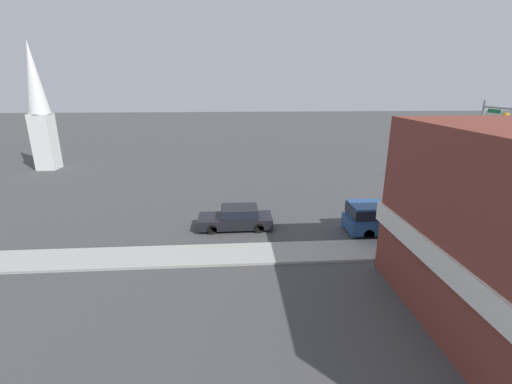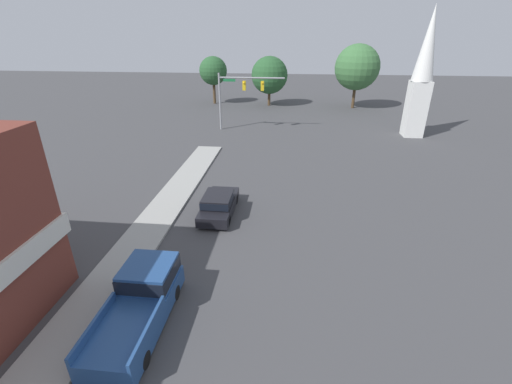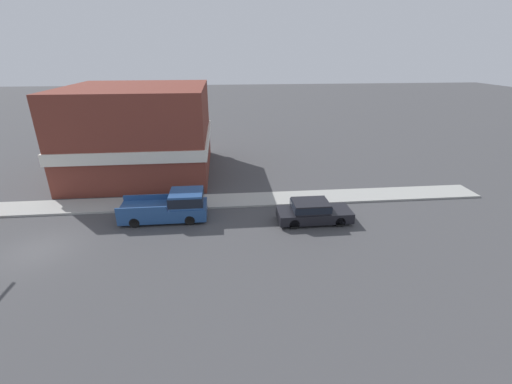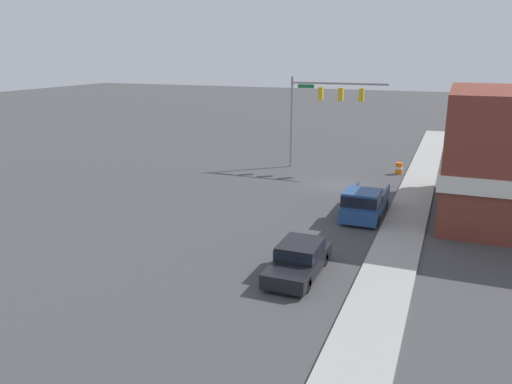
# 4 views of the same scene
# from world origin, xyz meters

# --- Properties ---
(far_signal_assembly) EXTENTS (7.67, 0.49, 6.57)m
(far_signal_assembly) POSITION_xyz_m (-3.60, 37.44, 4.76)
(far_signal_assembly) COLOR gray
(far_signal_assembly) RESTS_ON ground
(car_lead) EXTENTS (1.91, 4.76, 1.45)m
(car_lead) POSITION_xyz_m (-1.92, 16.22, 0.76)
(car_lead) COLOR black
(car_lead) RESTS_ON ground
(pickup_truck_parked) EXTENTS (2.15, 5.57, 1.92)m
(pickup_truck_parked) POSITION_xyz_m (-3.23, 7.13, 0.94)
(pickup_truck_parked) COLOR black
(pickup_truck_parked) RESTS_ON ground
(church_steeple) EXTENTS (2.22, 2.22, 13.40)m
(church_steeple) POSITION_xyz_m (16.21, 36.89, 7.01)
(church_steeple) COLOR white
(church_steeple) RESTS_ON ground
(backdrop_tree_left_far) EXTENTS (4.43, 4.43, 7.39)m
(backdrop_tree_left_far) POSITION_xyz_m (-10.36, 53.85, 5.15)
(backdrop_tree_left_far) COLOR #4C3823
(backdrop_tree_left_far) RESTS_ON ground
(backdrop_tree_left_mid) EXTENTS (5.68, 5.68, 7.52)m
(backdrop_tree_left_mid) POSITION_xyz_m (-1.25, 53.11, 4.67)
(backdrop_tree_left_mid) COLOR #4C3823
(backdrop_tree_left_mid) RESTS_ON ground
(backdrop_tree_center) EXTENTS (6.64, 6.64, 9.35)m
(backdrop_tree_center) POSITION_xyz_m (11.94, 52.47, 6.02)
(backdrop_tree_center) COLOR #4C3823
(backdrop_tree_center) RESTS_ON ground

